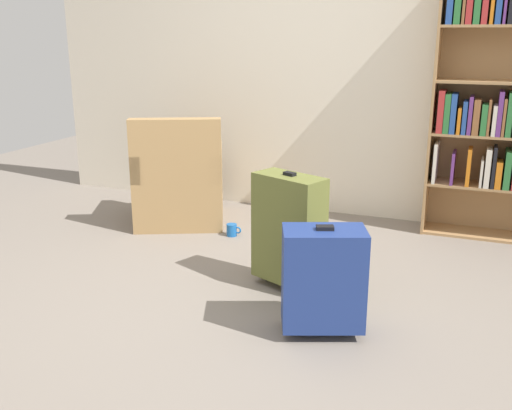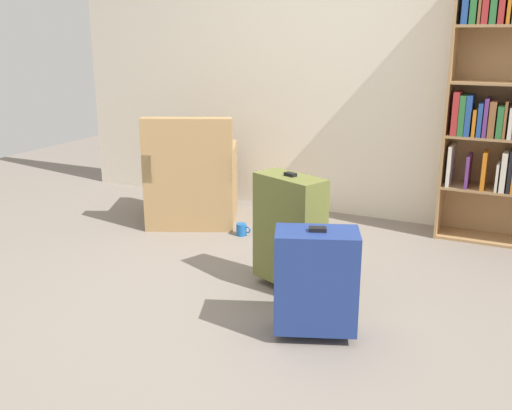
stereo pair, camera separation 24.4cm
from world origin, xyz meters
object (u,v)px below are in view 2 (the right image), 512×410
Objects in this scene: mug at (242,230)px; suitcase_olive at (289,230)px; suitcase_navy_blue at (316,280)px; armchair at (193,184)px.

suitcase_olive reaches higher than mug.
suitcase_olive is (-0.35, 0.49, 0.07)m from suitcase_navy_blue.
armchair reaches higher than mug.
mug is at bearing 130.27° from suitcase_navy_blue.
suitcase_olive is at bearing -36.55° from armchair.
suitcase_navy_blue is (1.59, -1.41, -0.00)m from armchair.
suitcase_navy_blue is (1.05, -1.24, 0.26)m from mug.
suitcase_navy_blue reaches higher than mug.
armchair is 1.55m from suitcase_olive.
suitcase_navy_blue is at bearing -49.73° from mug.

